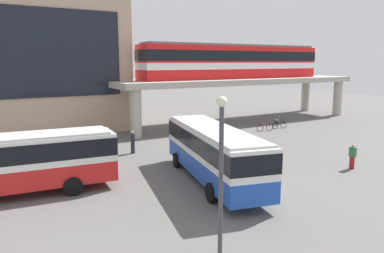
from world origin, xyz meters
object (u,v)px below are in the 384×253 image
at_px(bicycle_red, 265,128).
at_px(pedestrian_at_kerb, 114,149).
at_px(train, 235,61).
at_px(bus_main, 213,149).
at_px(bicycle_silver, 277,122).
at_px(pedestrian_near_building, 352,157).
at_px(bicycle_black, 279,125).
at_px(bicycle_orange, 212,136).
at_px(bicycle_blue, 233,133).
at_px(bicycle_green, 182,132).
at_px(pedestrian_walking_across, 133,143).
at_px(bus_secondary, 6,160).

relative_size(bicycle_red, pedestrian_at_kerb, 1.05).
height_order(train, bus_main, train).
xyz_separation_m(bicycle_silver, pedestrian_near_building, (-7.92, -15.05, 0.42)).
bearing_deg(bicycle_black, pedestrian_at_kerb, -171.30).
height_order(bicycle_red, bicycle_black, same).
distance_m(bicycle_orange, bicycle_blue, 2.35).
height_order(bicycle_black, pedestrian_at_kerb, pedestrian_at_kerb).
distance_m(bicycle_green, pedestrian_walking_across, 7.68).
height_order(pedestrian_at_kerb, pedestrian_near_building, pedestrian_near_building).
xyz_separation_m(bicycle_orange, pedestrian_near_building, (2.53, -12.47, 0.42)).
bearing_deg(bicycle_black, bicycle_silver, 53.32).
distance_m(bus_secondary, bicycle_blue, 20.75).
bearing_deg(bicycle_blue, bicycle_silver, 17.85).
distance_m(bicycle_blue, pedestrian_at_kerb, 12.42).
height_order(train, bicycle_red, train).
height_order(bicycle_silver, bicycle_orange, same).
bearing_deg(pedestrian_near_building, bus_secondary, 163.03).
height_order(bus_secondary, pedestrian_near_building, bus_secondary).
distance_m(train, bicycle_green, 12.34).
relative_size(train, bicycle_red, 13.48).
height_order(bicycle_silver, bicycle_blue, same).
relative_size(bicycle_blue, bicycle_green, 1.03).
distance_m(bicycle_green, pedestrian_at_kerb, 9.73).
distance_m(bus_secondary, bicycle_orange, 18.54).
xyz_separation_m(bus_secondary, bicycle_red, (24.33, 7.19, -1.63)).
bearing_deg(bicycle_blue, pedestrian_walking_across, -174.86).
bearing_deg(bicycle_silver, bus_main, -144.14).
bearing_deg(pedestrian_at_kerb, bicycle_blue, 8.43).
distance_m(bus_secondary, bicycle_silver, 29.24).
xyz_separation_m(train, bus_main, (-14.79, -17.09, -5.02)).
bearing_deg(bicycle_blue, bus_secondary, -162.02).
bearing_deg(bicycle_silver, pedestrian_near_building, -117.76).
bearing_deg(pedestrian_near_building, bicycle_green, 104.58).
relative_size(bicycle_silver, bicycle_black, 0.93).
xyz_separation_m(bicycle_silver, bicycle_red, (-3.44, -1.80, 0.00)).
height_order(bicycle_silver, pedestrian_near_building, pedestrian_near_building).
distance_m(pedestrian_at_kerb, pedestrian_near_building, 16.37).
xyz_separation_m(bicycle_red, pedestrian_near_building, (-4.48, -13.25, 0.42)).
bearing_deg(bicycle_silver, bicycle_green, 178.22).
xyz_separation_m(bicycle_black, pedestrian_walking_across, (-17.43, -2.07, 0.47)).
relative_size(bicycle_black, pedestrian_at_kerb, 1.08).
distance_m(bicycle_black, pedestrian_walking_across, 17.55).
xyz_separation_m(bus_main, bus_secondary, (-10.54, 3.47, 0.00)).
relative_size(bicycle_silver, pedestrian_at_kerb, 1.01).
bearing_deg(bicycle_red, bus_secondary, -163.53).
bearing_deg(pedestrian_near_building, bicycle_silver, 62.24).
bearing_deg(pedestrian_at_kerb, bus_main, -68.61).
relative_size(bicycle_silver, bicycle_red, 0.96).
relative_size(train, pedestrian_near_building, 13.94).
height_order(pedestrian_walking_across, pedestrian_near_building, pedestrian_walking_across).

